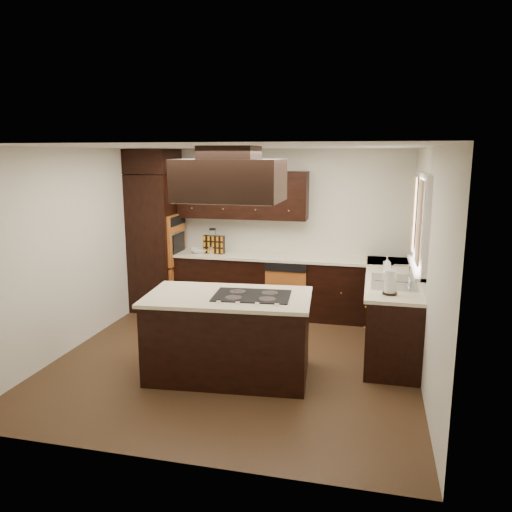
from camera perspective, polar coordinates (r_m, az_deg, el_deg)
name	(u,v)px	position (r m, az deg, el deg)	size (l,w,h in m)	color
floor	(237,359)	(6.14, -2.24, -11.73)	(4.20, 4.20, 0.02)	brown
ceiling	(235,146)	(5.64, -2.45, 12.48)	(4.20, 4.20, 0.02)	silver
wall_back	(272,231)	(7.78, 1.84, 2.93)	(4.20, 0.02, 2.50)	beige
wall_front	(160,313)	(3.84, -10.87, -6.39)	(4.20, 0.02, 2.50)	beige
wall_left	(73,249)	(6.64, -20.17, 0.71)	(0.02, 4.20, 2.50)	beige
wall_right	(427,267)	(5.59, 19.00, -1.15)	(0.02, 4.20, 2.50)	beige
oven_column	(156,242)	(7.98, -11.36, 1.54)	(0.65, 0.75, 2.12)	black
wall_oven_face	(177,239)	(7.83, -9.05, 1.88)	(0.05, 0.62, 0.78)	#B86226
base_cabinets_back	(270,286)	(7.65, 1.59, -3.43)	(2.93, 0.60, 0.88)	black
base_cabinets_right	(391,312)	(6.64, 15.13, -6.18)	(0.60, 2.40, 0.88)	black
countertop_back	(270,257)	(7.52, 1.59, -0.08)	(2.93, 0.63, 0.04)	beige
countertop_right	(391,277)	(6.52, 15.21, -2.32)	(0.63, 2.40, 0.04)	beige
upper_cabinets	(242,195)	(7.64, -1.59, 7.00)	(2.00, 0.34, 0.72)	black
dishwasher_front	(285,295)	(7.33, 3.37, -4.48)	(0.60, 0.05, 0.72)	#B86226
window_frame	(421,222)	(6.06, 18.38, 3.68)	(0.06, 1.32, 1.12)	silver
window_pane	(424,222)	(6.06, 18.64, 3.67)	(0.00, 1.20, 1.00)	white
curtain_left	(419,223)	(5.63, 18.16, 3.66)	(0.02, 0.34, 0.90)	#F8E7C0
curtain_right	(414,214)	(6.46, 17.57, 4.64)	(0.02, 0.34, 0.90)	#F8E7C0
sink_rim	(394,282)	(6.17, 15.46, -2.87)	(0.52, 0.84, 0.01)	silver
island	(229,337)	(5.58, -3.14, -9.23)	(1.72, 0.94, 0.88)	black
island_top	(228,297)	(5.43, -3.19, -4.69)	(1.78, 1.00, 0.04)	beige
cooktop	(252,296)	(5.38, -0.47, -4.55)	(0.81, 0.54, 0.01)	black
range_hood	(230,180)	(5.09, -3.01, 8.64)	(1.05, 0.72, 0.42)	black
hood_duct	(230,152)	(5.09, -3.04, 11.73)	(0.55, 0.50, 0.13)	black
blender_base	(213,250)	(7.73, -4.95, 0.72)	(0.15, 0.15, 0.10)	silver
blender_pitcher	(213,238)	(7.69, -4.98, 2.03)	(0.13, 0.13, 0.26)	silver
spice_rack	(214,244)	(7.68, -4.82, 1.33)	(0.33, 0.08, 0.28)	black
mixing_bowl	(199,251)	(7.76, -6.50, 0.62)	(0.28, 0.28, 0.07)	silver
soap_bottle	(387,264)	(6.68, 14.74, -0.93)	(0.09, 0.09, 0.20)	silver
paper_towel	(390,282)	(5.60, 15.09, -2.93)	(0.12, 0.12, 0.27)	silver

